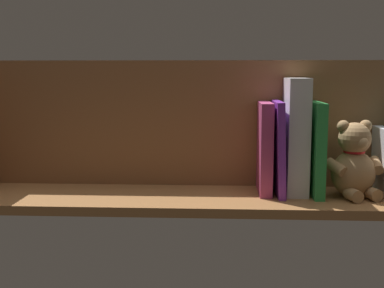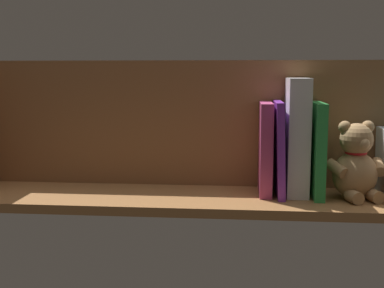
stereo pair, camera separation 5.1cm
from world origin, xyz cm
name	(u,v)px [view 1 (the left image)]	position (x,y,z in cm)	size (l,w,h in cm)	color
ground_plane	(192,199)	(0.00, 0.00, -1.10)	(115.53, 26.04, 2.20)	#9E6B3D
shelf_back_panel	(194,124)	(0.00, -10.77, 16.37)	(115.53, 1.50, 32.75)	brown
teddy_bear	(354,163)	(-38.84, -0.13, 8.13)	(14.37, 13.80, 18.46)	tan
book_2	(315,149)	(-29.97, -1.97, 11.31)	(2.42, 15.31, 22.61)	green
dictionary_thick_white	(296,136)	(-25.32, -3.05, 14.17)	(5.15, 12.93, 28.34)	white
book_3	(278,148)	(-21.02, -2.04, 11.40)	(1.72, 15.17, 22.80)	purple
book_4	(265,148)	(-17.82, -3.01, 11.22)	(2.94, 13.21, 22.43)	#B23F72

